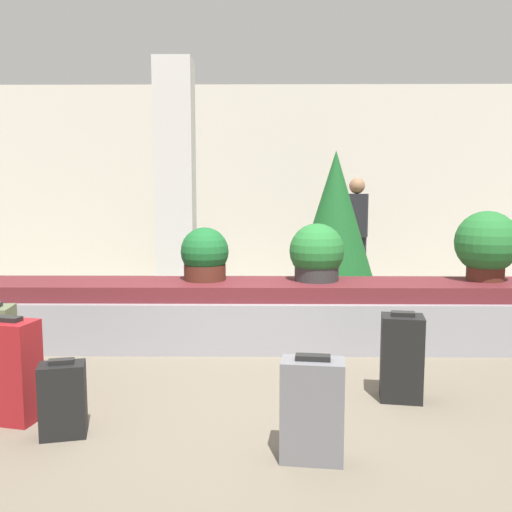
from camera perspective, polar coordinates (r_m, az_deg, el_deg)
ground_plane at (r=4.29m, az=-0.21°, el=-14.02°), size 18.00×18.00×0.00m
back_wall at (r=9.71m, az=0.28°, el=7.42°), size 18.00×0.06×3.20m
carousel at (r=5.57m, az=0.00°, el=-5.86°), size 8.46×0.84×0.62m
pillar at (r=7.82m, az=-8.04°, el=7.43°), size 0.50×0.50×3.20m
suitcase_0 at (r=4.30m, az=14.36°, el=-9.80°), size 0.33×0.28×0.65m
suitcase_1 at (r=4.13m, az=-23.50°, el=-10.48°), size 0.41×0.31×0.70m
suitcase_2 at (r=3.81m, az=-18.75°, el=-13.44°), size 0.31×0.24×0.49m
suitcase_3 at (r=3.32m, az=5.65°, el=-15.06°), size 0.37×0.24×0.61m
potted_plant_0 at (r=5.59m, az=-5.15°, el=0.05°), size 0.47×0.47×0.52m
potted_plant_1 at (r=5.98m, az=22.07°, el=1.02°), size 0.61×0.61×0.68m
potted_plant_2 at (r=5.57m, az=6.09°, el=0.19°), size 0.53×0.53×0.56m
traveler_0 at (r=8.47m, az=10.00°, el=3.19°), size 0.36×0.26×1.65m
decorated_tree at (r=7.16m, az=7.91°, el=3.25°), size 1.10×1.10×1.97m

